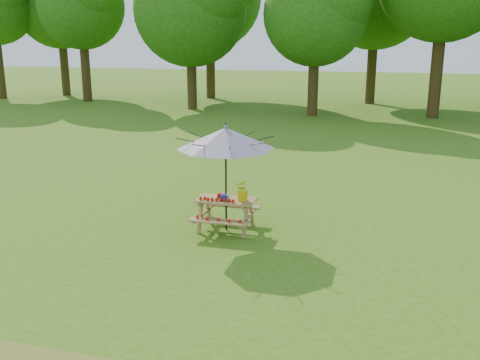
# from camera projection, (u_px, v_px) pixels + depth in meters

# --- Properties ---
(ground) EXTENTS (120.00, 120.00, 0.00)m
(ground) POSITION_uv_depth(u_px,v_px,m) (296.00, 299.00, 8.22)
(ground) COLOR #396914
(ground) RESTS_ON ground
(picnic_table) EXTENTS (1.20, 1.32, 0.67)m
(picnic_table) POSITION_uv_depth(u_px,v_px,m) (226.00, 215.00, 11.15)
(picnic_table) COLOR #986844
(picnic_table) RESTS_ON ground
(patio_umbrella) EXTENTS (2.60, 2.60, 2.25)m
(patio_umbrella) POSITION_uv_depth(u_px,v_px,m) (226.00, 138.00, 10.74)
(patio_umbrella) COLOR black
(patio_umbrella) RESTS_ON ground
(produce_bins) EXTENTS (0.24, 0.40, 0.13)m
(produce_bins) POSITION_uv_depth(u_px,v_px,m) (223.00, 196.00, 11.08)
(produce_bins) COLOR #A80F0D
(produce_bins) RESTS_ON picnic_table
(tomatoes_row) EXTENTS (0.77, 0.13, 0.07)m
(tomatoes_row) POSITION_uv_depth(u_px,v_px,m) (216.00, 199.00, 10.92)
(tomatoes_row) COLOR red
(tomatoes_row) RESTS_ON picnic_table
(flower_bucket) EXTENTS (0.28, 0.24, 0.44)m
(flower_bucket) POSITION_uv_depth(u_px,v_px,m) (243.00, 189.00, 10.90)
(flower_bucket) COLOR #E1B60B
(flower_bucket) RESTS_ON picnic_table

